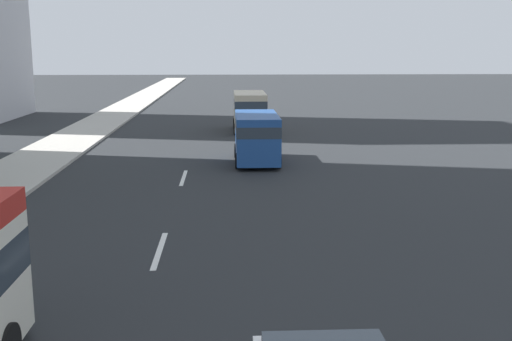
{
  "coord_description": "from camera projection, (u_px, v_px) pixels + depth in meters",
  "views": [
    {
      "loc": [
        -3.54,
        -1.9,
        5.47
      ],
      "look_at": [
        18.44,
        -2.94,
        1.1
      ],
      "focal_mm": 43.18,
      "sensor_mm": 36.0,
      "label": 1
    }
  ],
  "objects": [
    {
      "name": "ground_plane",
      "position": [
        194.0,
        146.0,
        35.3
      ],
      "size": [
        198.0,
        198.0,
        0.0
      ],
      "primitive_type": "plane",
      "color": "#26282B"
    },
    {
      "name": "lane_stripe_far",
      "position": [
        184.0,
        178.0,
        26.49
      ],
      "size": [
        3.2,
        0.16,
        0.01
      ],
      "primitive_type": "cube",
      "color": "silver",
      "rests_on": "ground_plane"
    },
    {
      "name": "lane_stripe_mid",
      "position": [
        160.0,
        250.0,
        16.97
      ],
      "size": [
        3.2,
        0.16,
        0.01
      ],
      "primitive_type": "cube",
      "color": "silver",
      "rests_on": "ground_plane"
    },
    {
      "name": "van_fourth",
      "position": [
        250.0,
        109.0,
        41.22
      ],
      "size": [
        5.27,
        2.2,
        2.6
      ],
      "color": "beige",
      "rests_on": "ground_plane"
    },
    {
      "name": "van_third",
      "position": [
        257.0,
        135.0,
        29.83
      ],
      "size": [
        4.88,
        2.15,
        2.37
      ],
      "color": "#1E478C",
      "rests_on": "ground_plane"
    },
    {
      "name": "sidewalk_right",
      "position": [
        63.0,
        145.0,
        34.94
      ],
      "size": [
        162.0,
        3.54,
        0.15
      ],
      "primitive_type": "cube",
      "color": "#B2ADA3",
      "rests_on": "ground_plane"
    }
  ]
}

